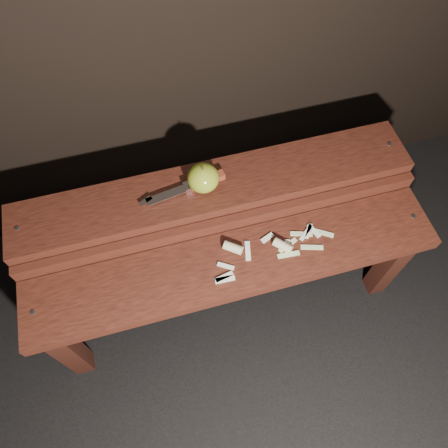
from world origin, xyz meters
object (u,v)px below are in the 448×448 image
object	(u,v)px
bench_rear_tier	(215,201)
apple	(203,178)
knife	(197,184)
bench_front_tier	(235,274)

from	to	relation	value
bench_rear_tier	apple	size ratio (longest dim) A/B	12.75
knife	bench_rear_tier	bearing A→B (deg)	-11.89
bench_front_tier	knife	bearing A→B (deg)	101.90
bench_front_tier	bench_rear_tier	bearing A→B (deg)	90.00
bench_front_tier	knife	world-z (taller)	knife
bench_front_tier	apple	bearing A→B (deg)	97.53
apple	knife	size ratio (longest dim) A/B	0.36
apple	bench_front_tier	bearing A→B (deg)	-82.47
bench_front_tier	knife	xyz separation A→B (m)	(-0.05, 0.24, 0.16)
bench_front_tier	bench_rear_tier	size ratio (longest dim) A/B	1.00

